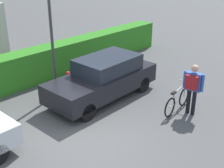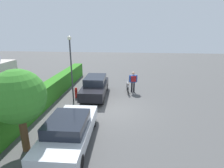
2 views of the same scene
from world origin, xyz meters
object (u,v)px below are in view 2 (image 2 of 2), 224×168
person_rider (133,80)px  bicycle (128,88)px  tree_kerbside (18,97)px  fire_hydrant (76,93)px  street_lamp (71,61)px  parked_car_near (69,130)px  parked_car_far (95,86)px

person_rider → bicycle: bearing=104.8°
tree_kerbside → fire_hydrant: tree_kerbside is taller
street_lamp → fire_hydrant: (0.56, -0.05, -2.51)m
fire_hydrant → person_rider: bearing=-69.0°
parked_car_near → person_rider: person_rider is taller
tree_kerbside → fire_hydrant: 6.57m
parked_car_near → tree_kerbside: bearing=109.6°
person_rider → tree_kerbside: 9.27m
bicycle → street_lamp: bearing=118.1°
parked_car_far → person_rider: person_rider is taller
bicycle → person_rider: (0.12, -0.44, 0.68)m
parked_car_near → street_lamp: 5.71m
street_lamp → parked_car_near: bearing=-164.4°
bicycle → fire_hydrant: size_ratio=2.05×
street_lamp → fire_hydrant: 2.58m
parked_car_near → parked_car_far: bearing=0.0°
street_lamp → parked_car_far: bearing=-51.9°
person_rider → street_lamp: bearing=116.9°
parked_car_far → person_rider: 3.15m
street_lamp → bicycle: bearing=-61.9°
tree_kerbside → fire_hydrant: size_ratio=4.39×
bicycle → street_lamp: size_ratio=0.36×
person_rider → fire_hydrant: size_ratio=2.13×
parked_car_far → street_lamp: bearing=128.1°
bicycle → parked_car_near: bearing=160.8°
bicycle → fire_hydrant: bicycle is taller
parked_car_near → street_lamp: (5.07, 1.42, 2.22)m
person_rider → tree_kerbside: (-7.89, 4.66, 1.40)m
parked_car_near → bicycle: (7.16, -2.50, -0.34)m
street_lamp → tree_kerbside: (-5.68, 0.31, -0.48)m
person_rider → fire_hydrant: (-1.65, 4.30, -0.64)m
parked_car_near → tree_kerbside: 2.53m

